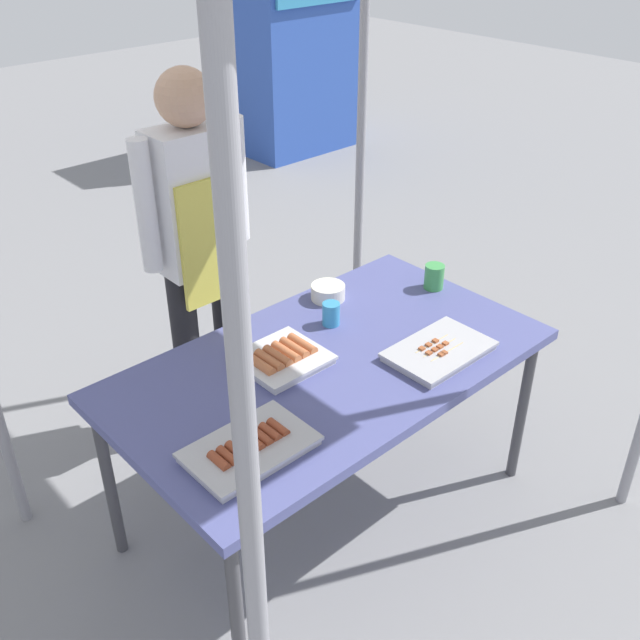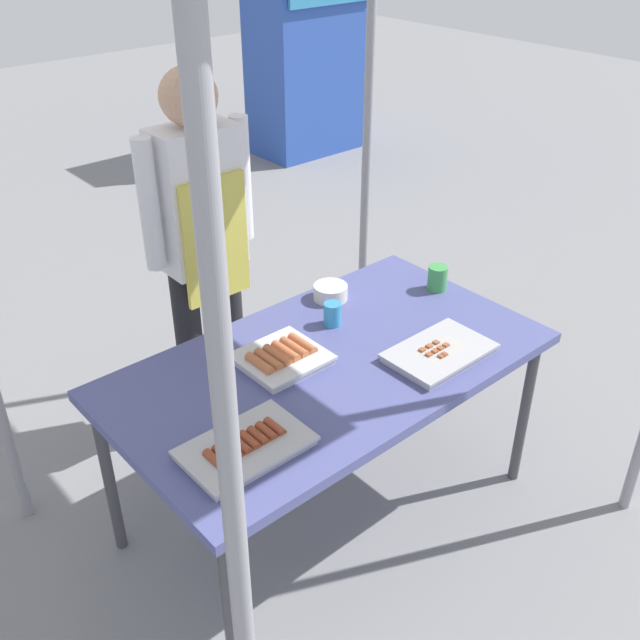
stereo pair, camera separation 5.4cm
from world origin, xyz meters
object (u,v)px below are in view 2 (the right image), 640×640
object	(u,v)px
condiment_bowl	(330,292)
vendor_woman	(201,232)
drink_cup_near_edge	(437,278)
drink_cup_by_wok	(332,314)
neighbor_stall_right	(309,46)
tray_meat_skewers	(439,353)
tray_pork_links	(246,447)
tray_grilled_sausages	(282,357)
stall_table	(329,372)

from	to	relation	value
condiment_bowl	vendor_woman	bearing A→B (deg)	124.40
drink_cup_near_edge	drink_cup_by_wok	world-z (taller)	drink_cup_near_edge
condiment_bowl	neighbor_stall_right	size ratio (longest dim) A/B	0.08
drink_cup_by_wok	vendor_woman	xyz separation A→B (m)	(-0.18, 0.61, 0.19)
tray_meat_skewers	vendor_woman	bearing A→B (deg)	107.57
tray_meat_skewers	drink_cup_near_edge	xyz separation A→B (m)	(0.38, 0.35, 0.04)
tray_pork_links	condiment_bowl	world-z (taller)	condiment_bowl
drink_cup_by_wok	condiment_bowl	bearing A→B (deg)	50.35
condiment_bowl	drink_cup_by_wok	size ratio (longest dim) A/B	1.52
tray_pork_links	neighbor_stall_right	distance (m)	5.20
tray_pork_links	drink_cup_by_wok	bearing A→B (deg)	28.65
drink_cup_near_edge	drink_cup_by_wok	distance (m)	0.53
tray_pork_links	vendor_woman	bearing A→B (deg)	62.79
vendor_woman	drink_cup_near_edge	bearing A→B (deg)	135.64
condiment_bowl	drink_cup_near_edge	xyz separation A→B (m)	(0.40, -0.24, 0.02)
tray_grilled_sausages	tray_pork_links	world-z (taller)	tray_grilled_sausages
tray_meat_skewers	tray_pork_links	xyz separation A→B (m)	(-0.84, 0.05, 0.00)
drink_cup_near_edge	condiment_bowl	bearing A→B (deg)	149.23
tray_meat_skewers	neighbor_stall_right	xyz separation A→B (m)	(2.66, 3.88, 0.18)
vendor_woman	neighbor_stall_right	xyz separation A→B (m)	(2.99, 2.84, -0.04)
condiment_bowl	drink_cup_near_edge	size ratio (longest dim) A/B	1.33
tray_meat_skewers	tray_pork_links	bearing A→B (deg)	176.92
condiment_bowl	drink_cup_near_edge	distance (m)	0.46
tray_meat_skewers	drink_cup_by_wok	size ratio (longest dim) A/B	4.17
stall_table	tray_grilled_sausages	bearing A→B (deg)	143.17
tray_meat_skewers	drink_cup_by_wok	distance (m)	0.45
tray_meat_skewers	drink_cup_by_wok	xyz separation A→B (m)	(-0.14, 0.43, 0.03)
stall_table	neighbor_stall_right	size ratio (longest dim) A/B	0.85
vendor_woman	neighbor_stall_right	size ratio (longest dim) A/B	0.88
tray_meat_skewers	condiment_bowl	distance (m)	0.58
tray_grilled_sausages	tray_meat_skewers	world-z (taller)	tray_grilled_sausages
condiment_bowl	drink_cup_near_edge	bearing A→B (deg)	-30.77
stall_table	drink_cup_near_edge	bearing A→B (deg)	8.15
tray_meat_skewers	drink_cup_by_wok	bearing A→B (deg)	108.80
tray_meat_skewers	drink_cup_by_wok	world-z (taller)	drink_cup_by_wok
condiment_bowl	vendor_woman	distance (m)	0.59
drink_cup_by_wok	drink_cup_near_edge	bearing A→B (deg)	-8.61
stall_table	vendor_woman	world-z (taller)	vendor_woman
tray_meat_skewers	vendor_woman	size ratio (longest dim) A/B	0.23
neighbor_stall_right	drink_cup_near_edge	bearing A→B (deg)	-122.84
stall_table	condiment_bowl	distance (m)	0.46
tray_grilled_sausages	vendor_woman	bearing A→B (deg)	79.35
drink_cup_by_wok	neighbor_stall_right	world-z (taller)	neighbor_stall_right
tray_pork_links	drink_cup_by_wok	size ratio (longest dim) A/B	4.18
tray_grilled_sausages	neighbor_stall_right	bearing A→B (deg)	48.55
condiment_bowl	drink_cup_by_wok	distance (m)	0.20
stall_table	drink_cup_by_wok	world-z (taller)	drink_cup_by_wok
condiment_bowl	neighbor_stall_right	xyz separation A→B (m)	(2.68, 3.30, 0.16)
condiment_bowl	tray_grilled_sausages	bearing A→B (deg)	-152.27
tray_grilled_sausages	tray_meat_skewers	size ratio (longest dim) A/B	0.77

